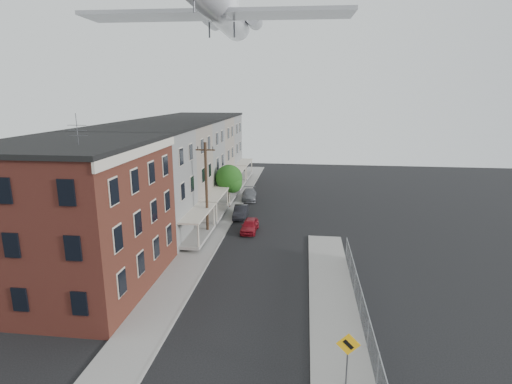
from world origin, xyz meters
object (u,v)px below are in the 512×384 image
car_near (250,226)px  car_mid (241,212)px  car_far (249,195)px  airplane (221,7)px  warning_sign (348,351)px  street_tree (230,180)px  utility_pole (206,189)px

car_near → car_mid: car_mid is taller
car_far → airplane: size_ratio=0.15×
airplane → car_far: bearing=71.8°
car_near → airplane: airplane is taller
warning_sign → car_far: warning_sign is taller
street_tree → car_mid: street_tree is taller
street_tree → airplane: airplane is taller
warning_sign → street_tree: (-10.87, 28.95, 1.57)m
street_tree → warning_sign: bearing=-69.4°
street_tree → car_near: (3.47, -8.18, -2.81)m
car_mid → car_near: bearing=-73.1°
utility_pole → car_far: size_ratio=2.00×
utility_pole → street_tree: 10.00m
utility_pole → car_far: (2.05, 13.96, -4.02)m
warning_sign → car_near: (-7.40, 20.77, -1.25)m
warning_sign → airplane: airplane is taller
car_far → airplane: airplane is taller
car_far → airplane: 22.14m
utility_pole → warning_sign: bearing=-59.5°
car_near → car_mid: bearing=110.9°
car_near → street_tree: bearing=114.3°
warning_sign → utility_pole: bearing=120.5°
car_near → car_far: bearing=99.4°
utility_pole → airplane: size_ratio=0.30×
car_mid → utility_pole: bearing=-112.2°
car_mid → car_far: bearing=88.2°
airplane → car_mid: bearing=-37.0°
street_tree → car_near: street_tree is taller
utility_pole → airplane: 18.88m
car_near → airplane: (-3.75, 6.11, 21.21)m
street_tree → car_mid: bearing=-63.1°
car_near → airplane: size_ratio=0.12×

